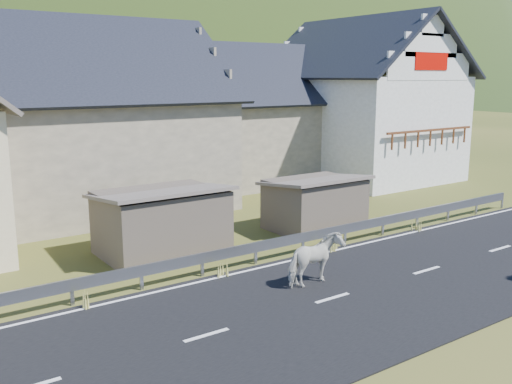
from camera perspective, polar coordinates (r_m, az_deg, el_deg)
ground at (r=16.12m, az=7.63°, el=-10.60°), size 160.00×160.00×0.00m
road at (r=16.12m, az=7.63°, el=-10.54°), size 60.00×7.00×0.04m
lane_markings at (r=16.11m, az=7.63°, el=-10.46°), size 60.00×6.60×0.01m
guardrail at (r=18.64m, az=-0.02°, el=-5.58°), size 28.10×0.09×0.75m
shed_left at (r=19.88m, az=-9.46°, el=-3.04°), size 4.30×3.30×2.40m
shed_right at (r=22.98m, az=5.87°, el=-1.22°), size 3.80×2.90×2.20m
house_stone_a at (r=27.54m, az=-15.57°, el=8.17°), size 10.80×9.80×8.90m
house_stone_b at (r=33.94m, az=-0.46°, el=8.46°), size 9.80×8.80×8.10m
house_white at (r=35.46m, az=10.50°, el=9.74°), size 8.80×10.80×9.70m
horse at (r=16.81m, az=5.95°, el=-6.74°), size 0.99×1.86×1.51m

